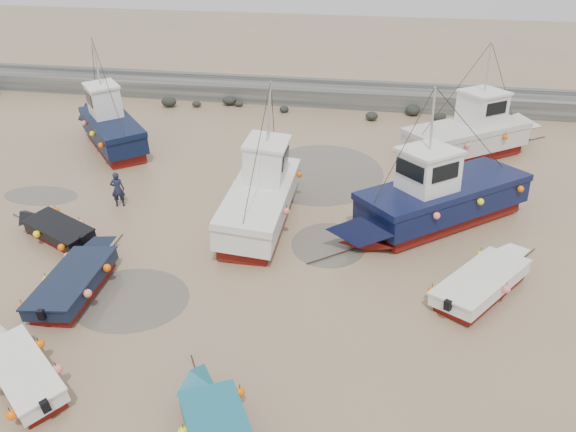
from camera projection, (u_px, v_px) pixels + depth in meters
name	position (u px, v px, depth m)	size (l,w,h in m)	color
ground	(216.00, 273.00, 21.74)	(120.00, 120.00, 0.00)	#9A7D58
seawall	(303.00, 94.00, 40.39)	(60.00, 4.92, 1.50)	slate
puddle_a	(131.00, 299.00, 20.31)	(4.28, 4.28, 0.01)	#565046
puddle_b	(329.00, 244.00, 23.60)	(3.16, 3.16, 0.01)	#565046
puddle_c	(41.00, 195.00, 27.58)	(3.76, 3.76, 0.01)	#565046
puddle_d	(321.00, 172.00, 29.99)	(6.65, 6.65, 0.01)	#565046
dinghy_0	(21.00, 365.00, 16.60)	(4.96, 4.17, 1.43)	maroon
dinghy_1	(78.00, 277.00, 20.60)	(2.38, 6.45, 1.43)	maroon
dinghy_2	(216.00, 428.00, 14.58)	(3.47, 5.17, 1.43)	maroon
dinghy_3	(487.00, 279.00, 20.47)	(4.60, 5.91, 1.43)	maroon
dinghy_4	(55.00, 227.00, 23.77)	(5.24, 3.14, 1.43)	maroon
cabin_boat_0	(110.00, 124.00, 32.67)	(7.02, 8.03, 6.22)	maroon
cabin_boat_1	(261.00, 192.00, 24.96)	(2.95, 10.27, 6.22)	maroon
cabin_boat_2	(434.00, 199.00, 24.41)	(9.45, 8.24, 6.22)	maroon
cabin_boat_3	(475.00, 133.00, 31.48)	(8.92, 7.30, 6.22)	maroon
person	(120.00, 206.00, 26.64)	(0.63, 0.42, 1.74)	#181C31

